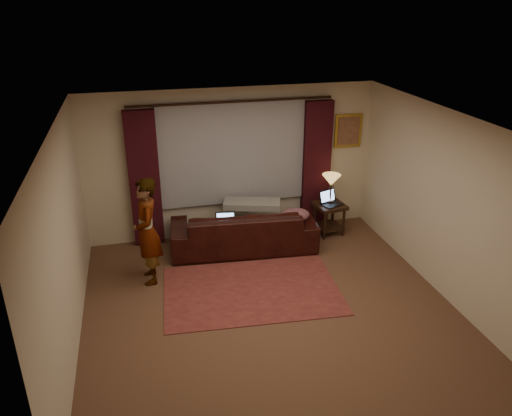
{
  "coord_description": "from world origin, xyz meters",
  "views": [
    {
      "loc": [
        -1.57,
        -5.53,
        4.03
      ],
      "look_at": [
        0.1,
        1.2,
        1.0
      ],
      "focal_mm": 35.0,
      "sensor_mm": 36.0,
      "label": 1
    }
  ],
  "objects": [
    {
      "name": "person",
      "position": [
        -1.54,
        1.17,
        0.81
      ],
      "size": [
        0.51,
        0.51,
        1.62
      ],
      "primitive_type": "imported",
      "rotation": [
        0.0,
        0.0,
        -1.51
      ],
      "color": "gray",
      "rests_on": "floor"
    },
    {
      "name": "wall_back",
      "position": [
        0.0,
        2.5,
        1.3
      ],
      "size": [
        5.0,
        0.02,
        2.6
      ],
      "primitive_type": "cube",
      "color": "beige",
      "rests_on": "ground"
    },
    {
      "name": "curtain_rod",
      "position": [
        0.0,
        2.39,
        2.38
      ],
      "size": [
        0.04,
        0.04,
        3.4
      ],
      "primitive_type": "cylinder",
      "color": "black",
      "rests_on": "wall_back"
    },
    {
      "name": "ceiling",
      "position": [
        0.0,
        0.0,
        2.6
      ],
      "size": [
        5.0,
        5.0,
        0.02
      ],
      "primitive_type": "cube",
      "color": "silver",
      "rests_on": "ground"
    },
    {
      "name": "laptop_sofa",
      "position": [
        -0.3,
        1.65,
        0.6
      ],
      "size": [
        0.38,
        0.4,
        0.23
      ],
      "primitive_type": null,
      "rotation": [
        0.0,
        0.0,
        -0.18
      ],
      "color": "black",
      "rests_on": "sofa"
    },
    {
      "name": "drape_left",
      "position": [
        -1.5,
        2.39,
        1.18
      ],
      "size": [
        0.5,
        0.14,
        2.3
      ],
      "primitive_type": "cube",
      "color": "black",
      "rests_on": "floor"
    },
    {
      "name": "tiffany_lamp",
      "position": [
        1.68,
        2.08,
        0.83
      ],
      "size": [
        0.37,
        0.37,
        0.52
      ],
      "primitive_type": null,
      "rotation": [
        0.0,
        0.0,
        0.15
      ],
      "color": "olive",
      "rests_on": "end_table"
    },
    {
      "name": "clothing_pile",
      "position": [
        0.88,
        1.65,
        0.59
      ],
      "size": [
        0.52,
        0.42,
        0.21
      ],
      "primitive_type": "ellipsoid",
      "rotation": [
        0.0,
        0.0,
        0.09
      ],
      "color": "#7D4856",
      "rests_on": "sofa"
    },
    {
      "name": "throw_blanket",
      "position": [
        0.23,
        2.0,
        0.98
      ],
      "size": [
        1.01,
        0.64,
        0.11
      ],
      "primitive_type": "cube",
      "rotation": [
        0.0,
        0.0,
        -0.3
      ],
      "color": "gray",
      "rests_on": "sofa"
    },
    {
      "name": "wall_front",
      "position": [
        0.0,
        -2.5,
        1.3
      ],
      "size": [
        5.0,
        0.02,
        2.6
      ],
      "primitive_type": "cube",
      "color": "beige",
      "rests_on": "ground"
    },
    {
      "name": "wall_right",
      "position": [
        2.5,
        0.0,
        1.3
      ],
      "size": [
        0.02,
        5.0,
        2.6
      ],
      "primitive_type": "cube",
      "color": "beige",
      "rests_on": "ground"
    },
    {
      "name": "sofa",
      "position": [
        0.04,
        1.82,
        0.49
      ],
      "size": [
        2.49,
        1.25,
        0.97
      ],
      "primitive_type": "imported",
      "rotation": [
        0.0,
        0.0,
        3.05
      ],
      "color": "black",
      "rests_on": "floor"
    },
    {
      "name": "sheer_curtain",
      "position": [
        0.0,
        2.44,
        1.5
      ],
      "size": [
        2.5,
        0.05,
        1.8
      ],
      "primitive_type": "cube",
      "color": "#94959C",
      "rests_on": "wall_back"
    },
    {
      "name": "floor",
      "position": [
        0.0,
        0.0,
        -0.01
      ],
      "size": [
        5.0,
        5.0,
        0.01
      ],
      "primitive_type": "cube",
      "color": "brown",
      "rests_on": "ground"
    },
    {
      "name": "area_rug",
      "position": [
        -0.14,
        0.51,
        0.01
      ],
      "size": [
        2.65,
        1.87,
        0.01
      ],
      "primitive_type": "cube",
      "rotation": [
        0.0,
        0.0,
        -0.08
      ],
      "color": "brown",
      "rests_on": "floor"
    },
    {
      "name": "drape_right",
      "position": [
        1.5,
        2.39,
        1.18
      ],
      "size": [
        0.5,
        0.14,
        2.3
      ],
      "primitive_type": "cube",
      "color": "black",
      "rests_on": "floor"
    },
    {
      "name": "wall_left",
      "position": [
        -2.5,
        0.0,
        1.3
      ],
      "size": [
        0.02,
        5.0,
        2.6
      ],
      "primitive_type": "cube",
      "color": "beige",
      "rests_on": "ground"
    },
    {
      "name": "picture_frame",
      "position": [
        2.1,
        2.47,
        1.75
      ],
      "size": [
        0.5,
        0.04,
        0.6
      ],
      "primitive_type": "cube",
      "color": "#B4892D",
      "rests_on": "wall_back"
    },
    {
      "name": "laptop_table",
      "position": [
        1.66,
        1.96,
        0.7
      ],
      "size": [
        0.45,
        0.47,
        0.25
      ],
      "primitive_type": null,
      "rotation": [
        0.0,
        0.0,
        0.36
      ],
      "color": "black",
      "rests_on": "end_table"
    },
    {
      "name": "end_table",
      "position": [
        1.65,
        2.01,
        0.29
      ],
      "size": [
        0.56,
        0.56,
        0.57
      ],
      "primitive_type": "cube",
      "rotation": [
        0.0,
        0.0,
        0.14
      ],
      "color": "black",
      "rests_on": "floor"
    }
  ]
}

